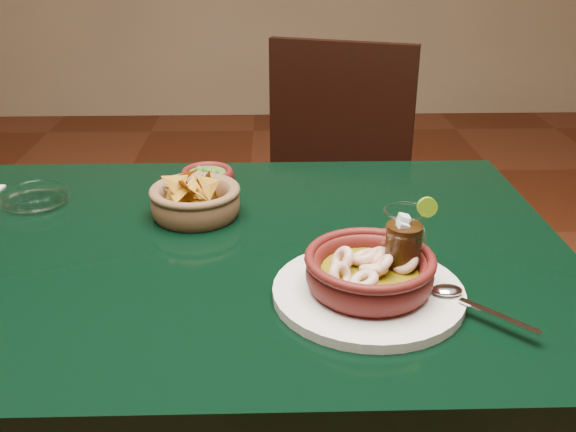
{
  "coord_description": "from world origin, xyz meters",
  "views": [
    {
      "loc": [
        0.11,
        -0.94,
        1.23
      ],
      "look_at": [
        0.14,
        -0.02,
        0.81
      ],
      "focal_mm": 40.0,
      "sensor_mm": 36.0,
      "label": 1
    }
  ],
  "objects_px": {
    "dining_table": "(206,297)",
    "chip_basket": "(195,201)",
    "shrimp_plate": "(369,277)",
    "cola_drink": "(403,253)",
    "dining_chair": "(327,203)"
  },
  "relations": [
    {
      "from": "dining_chair",
      "to": "chip_basket",
      "type": "xyz_separation_m",
      "value": [
        -0.29,
        -0.59,
        0.26
      ]
    },
    {
      "from": "dining_table",
      "to": "chip_basket",
      "type": "relative_size",
      "value": 6.2
    },
    {
      "from": "shrimp_plate",
      "to": "chip_basket",
      "type": "distance_m",
      "value": 0.39
    },
    {
      "from": "dining_table",
      "to": "shrimp_plate",
      "type": "height_order",
      "value": "shrimp_plate"
    },
    {
      "from": "chip_basket",
      "to": "cola_drink",
      "type": "height_order",
      "value": "cola_drink"
    },
    {
      "from": "dining_chair",
      "to": "cola_drink",
      "type": "xyz_separation_m",
      "value": [
        0.03,
        -0.86,
        0.29
      ]
    },
    {
      "from": "dining_table",
      "to": "chip_basket",
      "type": "height_order",
      "value": "chip_basket"
    },
    {
      "from": "dining_table",
      "to": "cola_drink",
      "type": "relative_size",
      "value": 8.24
    },
    {
      "from": "dining_chair",
      "to": "chip_basket",
      "type": "bearing_deg",
      "value": -116.42
    },
    {
      "from": "shrimp_plate",
      "to": "dining_table",
      "type": "bearing_deg",
      "value": 146.14
    },
    {
      "from": "shrimp_plate",
      "to": "chip_basket",
      "type": "height_order",
      "value": "chip_basket"
    },
    {
      "from": "dining_table",
      "to": "cola_drink",
      "type": "xyz_separation_m",
      "value": [
        0.3,
        -0.15,
        0.16
      ]
    },
    {
      "from": "dining_chair",
      "to": "cola_drink",
      "type": "distance_m",
      "value": 0.91
    },
    {
      "from": "dining_chair",
      "to": "shrimp_plate",
      "type": "relative_size",
      "value": 2.81
    },
    {
      "from": "dining_table",
      "to": "cola_drink",
      "type": "distance_m",
      "value": 0.37
    }
  ]
}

